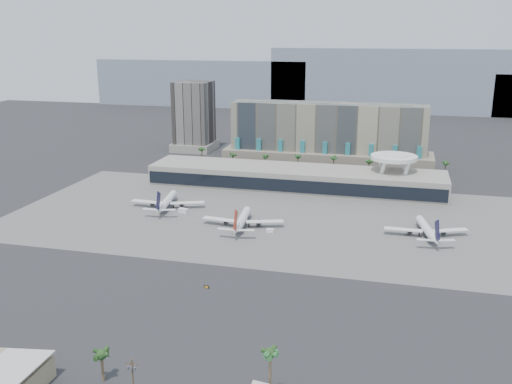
% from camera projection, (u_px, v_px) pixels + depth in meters
% --- Properties ---
extents(ground, '(900.00, 900.00, 0.00)m').
position_uv_depth(ground, '(245.00, 258.00, 229.85)').
color(ground, '#232326').
rests_on(ground, ground).
extents(apron_pad, '(260.00, 130.00, 0.06)m').
position_uv_depth(apron_pad, '(274.00, 217.00, 281.13)').
color(apron_pad, '#5B5B59').
rests_on(apron_pad, ground).
extents(mountain_ridge, '(680.00, 60.00, 70.00)m').
position_uv_depth(mountain_ridge, '(377.00, 84.00, 653.29)').
color(mountain_ridge, gray).
rests_on(mountain_ridge, ground).
extents(hotel, '(140.00, 30.00, 42.00)m').
position_uv_depth(hotel, '(327.00, 141.00, 385.51)').
color(hotel, gray).
rests_on(hotel, ground).
extents(office_tower, '(30.00, 30.00, 52.00)m').
position_uv_depth(office_tower, '(194.00, 120.00, 432.66)').
color(office_tower, black).
rests_on(office_tower, ground).
extents(terminal, '(170.00, 32.50, 14.50)m').
position_uv_depth(terminal, '(295.00, 177.00, 330.49)').
color(terminal, gray).
rests_on(terminal, ground).
extents(saucer_structure, '(26.00, 26.00, 21.89)m').
position_uv_depth(saucer_structure, '(394.00, 160.00, 319.91)').
color(saucer_structure, white).
rests_on(saucer_structure, ground).
extents(palm_row, '(157.80, 2.80, 13.10)m').
position_uv_depth(palm_row, '(316.00, 159.00, 360.52)').
color(palm_row, brown).
rests_on(palm_row, ground).
extents(utility_pole, '(3.20, 0.85, 12.00)m').
position_uv_depth(utility_pole, '(133.00, 377.00, 138.80)').
color(utility_pole, '#4C3826').
rests_on(utility_pole, ground).
extents(airliner_left, '(38.32, 39.73, 13.79)m').
position_uv_depth(airliner_left, '(167.00, 201.00, 294.15)').
color(airliner_left, white).
rests_on(airliner_left, ground).
extents(airliner_centre, '(38.75, 40.05, 13.84)m').
position_uv_depth(airliner_centre, '(242.00, 220.00, 265.79)').
color(airliner_centre, white).
rests_on(airliner_centre, ground).
extents(airliner_right, '(36.86, 38.32, 13.37)m').
position_uv_depth(airliner_right, '(427.00, 229.00, 253.42)').
color(airliner_right, white).
rests_on(airliner_right, ground).
extents(service_vehicle_a, '(5.13, 3.23, 2.33)m').
position_uv_depth(service_vehicle_a, '(183.00, 211.00, 286.64)').
color(service_vehicle_a, white).
rests_on(service_vehicle_a, ground).
extents(service_vehicle_b, '(3.40, 2.10, 1.69)m').
position_uv_depth(service_vehicle_b, '(270.00, 231.00, 259.08)').
color(service_vehicle_b, white).
rests_on(service_vehicle_b, ground).
extents(taxiway_sign, '(2.14, 0.96, 0.98)m').
position_uv_depth(taxiway_sign, '(207.00, 287.00, 202.95)').
color(taxiway_sign, black).
rests_on(taxiway_sign, ground).
extents(near_palm_a, '(6.00, 6.00, 9.25)m').
position_uv_depth(near_palm_a, '(102.00, 359.00, 147.36)').
color(near_palm_a, brown).
rests_on(near_palm_a, ground).
extents(near_palm_b, '(6.00, 6.00, 14.99)m').
position_uv_depth(near_palm_b, '(270.00, 358.00, 137.65)').
color(near_palm_b, brown).
rests_on(near_palm_b, ground).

